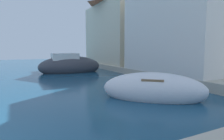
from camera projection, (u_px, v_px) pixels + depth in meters
quay_promenade at (129, 122)px, 4.78m from camera, size 44.00×32.00×0.50m
moored_boat_1 at (153, 90)px, 7.95m from camera, size 4.20×4.03×1.44m
moored_boat_4 at (70, 66)px, 17.21m from camera, size 5.56×2.32×2.15m
waterfront_building_main at (188, 8)px, 13.65m from camera, size 6.29×8.06×8.88m
waterfront_building_annex at (122, 30)px, 22.14m from camera, size 5.87×9.63×7.55m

